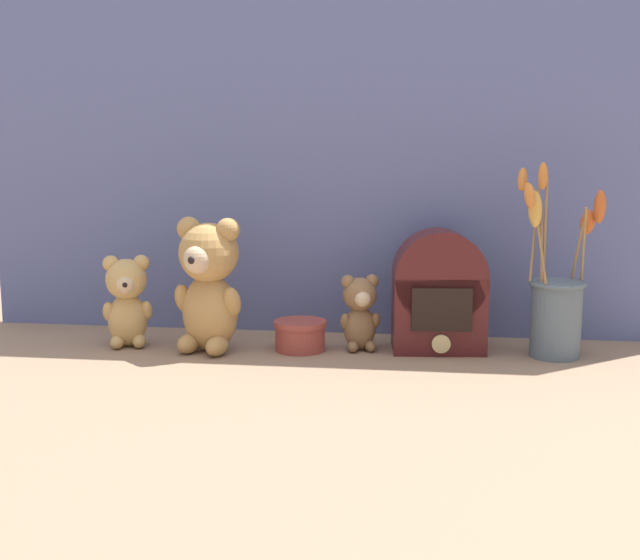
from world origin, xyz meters
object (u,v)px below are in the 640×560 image
object	(u,v)px
vintage_radio	(439,293)
decorative_tin_tall	(300,335)
teddy_bear_small	(360,311)
flower_vase	(556,304)
teddy_bear_medium	(127,299)
teddy_bear_large	(208,282)

from	to	relation	value
vintage_radio	decorative_tin_tall	world-z (taller)	vintage_radio
teddy_bear_small	flower_vase	size ratio (longest dim) A/B	0.41
teddy_bear_medium	flower_vase	bearing A→B (deg)	1.77
teddy_bear_small	vintage_radio	xyz separation A→B (m)	(0.14, 0.02, 0.03)
teddy_bear_medium	vintage_radio	world-z (taller)	vintage_radio
teddy_bear_large	teddy_bear_medium	world-z (taller)	teddy_bear_large
teddy_bear_small	teddy_bear_medium	bearing A→B (deg)	-176.40
teddy_bear_large	flower_vase	bearing A→B (deg)	3.91
vintage_radio	decorative_tin_tall	xyz separation A→B (m)	(-0.24, -0.03, -0.08)
teddy_bear_small	decorative_tin_tall	distance (m)	0.12
teddy_bear_large	decorative_tin_tall	size ratio (longest dim) A/B	2.52
teddy_bear_large	teddy_bear_small	distance (m)	0.27
teddy_bear_large	decorative_tin_tall	world-z (taller)	teddy_bear_large
decorative_tin_tall	teddy_bear_medium	bearing A→B (deg)	-178.36
decorative_tin_tall	teddy_bear_large	bearing A→B (deg)	-170.43
vintage_radio	decorative_tin_tall	bearing A→B (deg)	-172.04
teddy_bear_small	decorative_tin_tall	world-z (taller)	teddy_bear_small
teddy_bear_medium	vintage_radio	distance (m)	0.56
teddy_bear_large	teddy_bear_small	world-z (taller)	teddy_bear_large
flower_vase	decorative_tin_tall	world-z (taller)	flower_vase
teddy_bear_small	vintage_radio	bearing A→B (deg)	6.84
flower_vase	teddy_bear_medium	bearing A→B (deg)	-178.23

